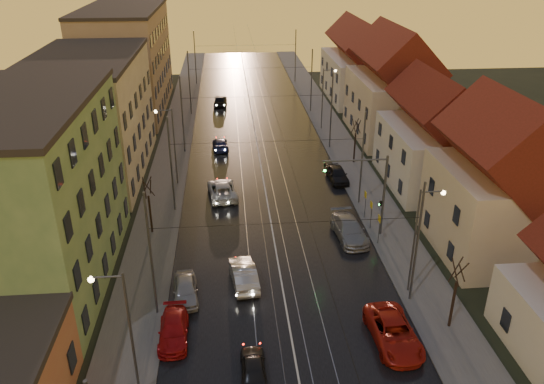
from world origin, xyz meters
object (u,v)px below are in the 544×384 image
object	(u,v)px
driving_car_4	(220,100)
parked_right_1	(349,229)
parked_right_0	(394,332)
street_lamp_2	(171,139)
street_lamp_3	(325,93)
driving_car_3	(220,144)
parked_left_2	(174,330)
parked_right_2	(337,174)
driving_car_0	(253,367)
traffic_light_mast	(373,186)
driving_car_1	(244,274)
parked_left_3	(185,289)
street_lamp_1	(420,231)
driving_car_2	(222,190)
street_lamp_0	(124,324)

from	to	relation	value
driving_car_4	parked_right_1	distance (m)	42.13
driving_car_4	parked_right_0	xyz separation A→B (m)	(10.68, -53.56, -0.02)
street_lamp_2	street_lamp_3	world-z (taller)	same
street_lamp_3	driving_car_4	distance (m)	18.92
driving_car_3	parked_right_1	world-z (taller)	parked_right_1
parked_left_2	parked_right_2	bearing A→B (deg)	55.74
driving_car_0	driving_car_3	bearing A→B (deg)	-87.12
street_lamp_3	traffic_light_mast	world-z (taller)	street_lamp_3
parked_right_1	parked_right_2	world-z (taller)	parked_right_1
traffic_light_mast	parked_left_2	world-z (taller)	traffic_light_mast
driving_car_0	driving_car_1	distance (m)	9.07
traffic_light_mast	parked_left_3	bearing A→B (deg)	-153.52
parked_left_2	parked_left_3	size ratio (longest dim) A/B	1.07
parked_left_2	parked_left_3	world-z (taller)	parked_left_3
driving_car_3	parked_right_2	distance (m)	15.90
traffic_light_mast	parked_left_2	xyz separation A→B (m)	(-15.29, -11.49, -3.96)
street_lamp_1	driving_car_0	world-z (taller)	street_lamp_1
driving_car_0	traffic_light_mast	bearing A→B (deg)	-125.11
driving_car_3	parked_right_1	size ratio (longest dim) A/B	0.79
street_lamp_2	parked_right_1	distance (m)	20.06
driving_car_2	parked_right_2	world-z (taller)	driving_car_2
driving_car_3	driving_car_1	bearing A→B (deg)	89.52
parked_right_0	driving_car_4	bearing A→B (deg)	98.85
street_lamp_0	driving_car_3	xyz separation A→B (m)	(4.65, 37.75, -4.26)
traffic_light_mast	driving_car_4	world-z (taller)	traffic_light_mast
street_lamp_3	parked_right_0	world-z (taller)	street_lamp_3
street_lamp_3	parked_right_2	size ratio (longest dim) A/B	1.82
traffic_light_mast	parked_left_3	size ratio (longest dim) A/B	1.75
driving_car_3	street_lamp_0	bearing A→B (deg)	78.95
driving_car_3	parked_left_3	world-z (taller)	parked_left_3
street_lamp_0	parked_right_1	xyz separation A→B (m)	(15.38, 15.79, -4.09)
street_lamp_1	street_lamp_3	world-z (taller)	same
parked_right_0	parked_right_2	xyz separation A→B (m)	(1.40, 24.42, -0.02)
driving_car_2	parked_right_0	distance (m)	24.04
parked_left_2	parked_right_1	world-z (taller)	parked_right_1
street_lamp_3	driving_car_4	bearing A→B (deg)	137.33
parked_right_1	parked_right_2	distance (m)	11.67
driving_car_4	street_lamp_0	bearing A→B (deg)	88.68
parked_left_2	parked_right_2	distance (m)	27.29
driving_car_0	parked_right_2	size ratio (longest dim) A/B	0.82
parked_left_2	driving_car_3	bearing A→B (deg)	83.94
driving_car_3	parked_right_0	size ratio (longest dim) A/B	0.78
street_lamp_0	street_lamp_3	size ratio (longest dim) A/B	1.00
driving_car_1	parked_right_2	distance (m)	20.19
parked_left_3	parked_right_0	distance (m)	14.19
street_lamp_1	driving_car_3	xyz separation A→B (m)	(-13.56, 29.75, -4.26)
driving_car_1	parked_left_3	distance (m)	4.31
street_lamp_3	parked_right_1	distance (m)	28.65
driving_car_2	parked_left_2	world-z (taller)	driving_car_2
street_lamp_1	parked_right_1	size ratio (longest dim) A/B	1.47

